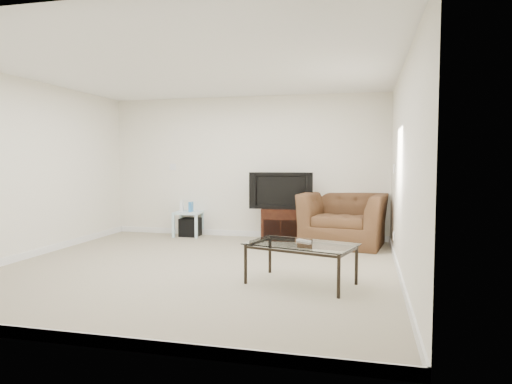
% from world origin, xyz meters
% --- Properties ---
extents(floor, '(5.00, 5.00, 0.00)m').
position_xyz_m(floor, '(0.00, 0.00, 0.00)').
color(floor, tan).
rests_on(floor, ground).
extents(ceiling, '(5.00, 5.00, 0.00)m').
position_xyz_m(ceiling, '(0.00, 0.00, 2.50)').
color(ceiling, white).
rests_on(ceiling, ground).
extents(wall_back, '(5.00, 0.02, 2.50)m').
position_xyz_m(wall_back, '(0.00, 2.50, 1.25)').
color(wall_back, silver).
rests_on(wall_back, ground).
extents(wall_left, '(0.02, 5.00, 2.50)m').
position_xyz_m(wall_left, '(-2.50, 0.00, 1.25)').
color(wall_left, silver).
rests_on(wall_left, ground).
extents(wall_right, '(0.02, 5.00, 2.50)m').
position_xyz_m(wall_right, '(2.50, 0.00, 1.25)').
color(wall_right, silver).
rests_on(wall_right, ground).
extents(plate_back, '(0.12, 0.02, 0.12)m').
position_xyz_m(plate_back, '(-1.40, 2.49, 1.25)').
color(plate_back, white).
rests_on(plate_back, wall_back).
extents(plate_right_switch, '(0.02, 0.09, 0.13)m').
position_xyz_m(plate_right_switch, '(2.49, 1.60, 1.25)').
color(plate_right_switch, white).
rests_on(plate_right_switch, wall_right).
extents(plate_right_outlet, '(0.02, 0.08, 0.12)m').
position_xyz_m(plate_right_outlet, '(2.49, 1.30, 0.30)').
color(plate_right_outlet, white).
rests_on(plate_right_outlet, wall_right).
extents(tv_stand, '(0.71, 0.53, 0.55)m').
position_xyz_m(tv_stand, '(0.69, 2.28, 0.28)').
color(tv_stand, black).
rests_on(tv_stand, floor).
extents(dvd_player, '(0.39, 0.29, 0.05)m').
position_xyz_m(dvd_player, '(0.69, 2.24, 0.46)').
color(dvd_player, black).
rests_on(dvd_player, tv_stand).
extents(television, '(1.01, 0.27, 0.62)m').
position_xyz_m(television, '(0.69, 2.25, 0.86)').
color(television, black).
rests_on(television, tv_stand).
extents(side_table, '(0.50, 0.50, 0.45)m').
position_xyz_m(side_table, '(-1.02, 2.28, 0.22)').
color(side_table, '#CDEDF9').
rests_on(side_table, floor).
extents(subwoofer, '(0.33, 0.33, 0.33)m').
position_xyz_m(subwoofer, '(-0.99, 2.30, 0.16)').
color(subwoofer, black).
rests_on(subwoofer, floor).
extents(game_console, '(0.07, 0.16, 0.21)m').
position_xyz_m(game_console, '(-1.13, 2.25, 0.55)').
color(game_console, white).
rests_on(game_console, side_table).
extents(game_case, '(0.05, 0.13, 0.18)m').
position_xyz_m(game_case, '(-0.96, 2.27, 0.54)').
color(game_case, '#337FCC').
rests_on(game_case, side_table).
extents(recliner, '(1.40, 1.02, 1.13)m').
position_xyz_m(recliner, '(1.75, 2.05, 0.57)').
color(recliner, brown).
rests_on(recliner, floor).
extents(coffee_table, '(1.30, 0.96, 0.45)m').
position_xyz_m(coffee_table, '(1.41, -0.44, 0.23)').
color(coffee_table, black).
rests_on(coffee_table, floor).
extents(remote, '(0.18, 0.14, 0.02)m').
position_xyz_m(remote, '(1.42, -0.31, 0.47)').
color(remote, '#B2B2B7').
rests_on(remote, coffee_table).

